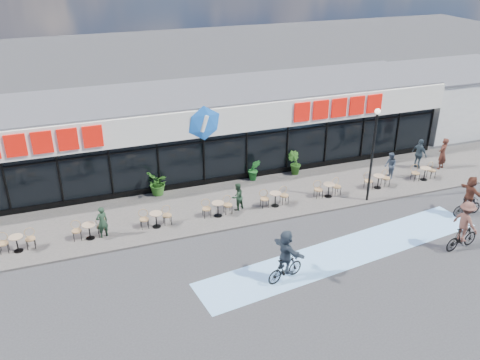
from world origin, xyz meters
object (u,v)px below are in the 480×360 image
at_px(pedestrian_a, 390,166).
at_px(pedestrian_b, 419,154).
at_px(cyclist_a, 464,228).
at_px(potted_plant_left, 158,183).
at_px(patron_right, 237,197).
at_px(pedestrian_c, 443,154).
at_px(potted_plant_right, 294,163).
at_px(lamp_post, 373,147).
at_px(potted_plant_mid, 254,170).
at_px(patron_left, 102,222).
at_px(cyclist_b, 469,198).

relative_size(pedestrian_a, pedestrian_b, 0.85).
bearing_deg(pedestrian_b, cyclist_a, 145.41).
relative_size(potted_plant_left, pedestrian_a, 0.88).
height_order(patron_right, pedestrian_a, pedestrian_a).
bearing_deg(pedestrian_c, pedestrian_b, -48.01).
xyz_separation_m(pedestrian_c, cyclist_a, (-4.85, -7.27, -0.00)).
distance_m(potted_plant_right, patron_right, 5.41).
bearing_deg(lamp_post, potted_plant_mid, 137.31).
bearing_deg(pedestrian_a, patron_right, -74.76).
distance_m(potted_plant_mid, pedestrian_b, 9.98).
bearing_deg(potted_plant_left, lamp_post, -22.85).
distance_m(lamp_post, potted_plant_right, 5.35).
distance_m(lamp_post, potted_plant_left, 11.31).
relative_size(potted_plant_right, patron_left, 0.88).
xyz_separation_m(patron_left, pedestrian_b, (18.54, 1.55, 0.14)).
relative_size(patron_left, pedestrian_b, 0.85).
height_order(potted_plant_mid, pedestrian_c, pedestrian_c).
xyz_separation_m(lamp_post, potted_plant_left, (-10.20, 4.30, -2.30)).
bearing_deg(pedestrian_b, patron_right, 86.11).
xyz_separation_m(potted_plant_mid, patron_left, (-8.73, -3.33, 0.14)).
height_order(potted_plant_left, cyclist_b, cyclist_b).
bearing_deg(potted_plant_right, cyclist_b, -49.91).
bearing_deg(cyclist_b, patron_right, 158.00).
distance_m(patron_right, cyclist_a, 10.57).
height_order(pedestrian_b, pedestrian_c, pedestrian_c).
distance_m(potted_plant_left, pedestrian_b, 15.42).
bearing_deg(pedestrian_a, potted_plant_left, -88.59).
relative_size(cyclist_a, cyclist_b, 1.10).
distance_m(potted_plant_mid, patron_right, 3.61).
bearing_deg(potted_plant_mid, patron_right, -124.73).
bearing_deg(pedestrian_c, potted_plant_mid, -35.53).
xyz_separation_m(lamp_post, pedestrian_a, (2.68, 1.93, -2.21)).
bearing_deg(patron_left, pedestrian_c, 162.83).
xyz_separation_m(potted_plant_mid, cyclist_b, (8.57, -7.26, 0.27)).
bearing_deg(potted_plant_mid, patron_left, -159.12).
xyz_separation_m(potted_plant_left, pedestrian_b, (15.32, -1.75, 0.23)).
relative_size(patron_right, pedestrian_c, 0.75).
relative_size(potted_plant_mid, patron_right, 0.87).
xyz_separation_m(potted_plant_left, cyclist_b, (14.07, -7.22, 0.22)).
bearing_deg(patron_left, patron_right, 163.04).
relative_size(pedestrian_c, cyclist_b, 0.90).
distance_m(potted_plant_left, pedestrian_c, 16.69).
distance_m(lamp_post, cyclist_b, 5.28).
xyz_separation_m(lamp_post, cyclist_b, (3.87, -2.93, -2.08)).
relative_size(lamp_post, pedestrian_b, 2.76).
bearing_deg(cyclist_a, potted_plant_left, 140.68).
height_order(potted_plant_right, patron_left, patron_left).
distance_m(potted_plant_right, cyclist_a, 10.25).
xyz_separation_m(patron_right, pedestrian_a, (9.43, 0.56, 0.05)).
distance_m(potted_plant_mid, pedestrian_c, 11.27).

